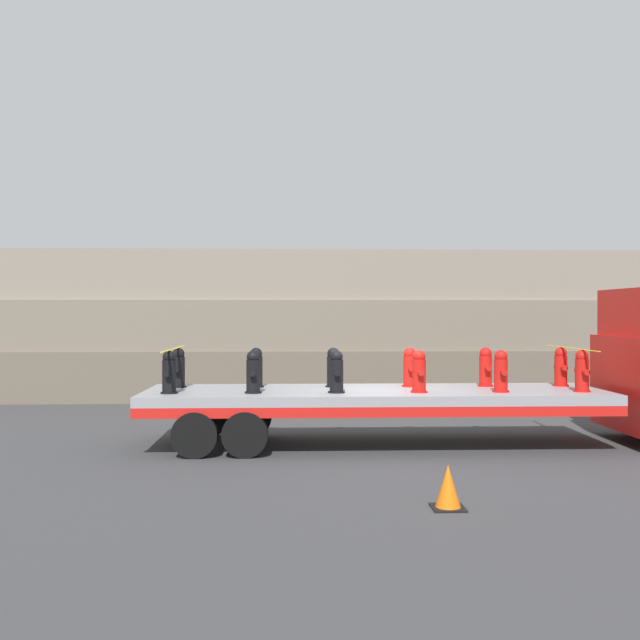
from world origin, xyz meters
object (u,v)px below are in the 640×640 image
at_px(flatbed_trailer, 352,399).
at_px(fire_hydrant_black_near_1, 253,372).
at_px(fire_hydrant_black_far_0, 178,368).
at_px(fire_hydrant_red_far_3, 410,368).
at_px(fire_hydrant_red_far_4, 486,367).
at_px(fire_hydrant_red_far_5, 561,367).
at_px(fire_hydrant_red_near_5, 582,371).
at_px(fire_hydrant_red_near_3, 419,372).
at_px(fire_hydrant_black_near_2, 336,372).
at_px(fire_hydrant_red_near_4, 501,372).
at_px(fire_hydrant_black_far_1, 256,368).
at_px(traffic_cone, 448,487).
at_px(fire_hydrant_black_far_2, 333,368).
at_px(fire_hydrant_black_near_0, 169,373).

xyz_separation_m(flatbed_trailer, fire_hydrant_black_near_1, (-2.03, -0.57, 0.61)).
bearing_deg(fire_hydrant_black_far_0, fire_hydrant_red_far_3, 0.00).
xyz_separation_m(fire_hydrant_red_far_3, fire_hydrant_red_far_4, (1.66, 0.00, 0.00)).
bearing_deg(fire_hydrant_red_far_5, fire_hydrant_red_near_5, -90.00).
distance_m(fire_hydrant_red_near_3, fire_hydrant_red_far_3, 1.14).
xyz_separation_m(flatbed_trailer, fire_hydrant_red_far_3, (1.30, 0.57, 0.61)).
height_order(fire_hydrant_black_far_0, fire_hydrant_red_far_4, same).
xyz_separation_m(flatbed_trailer, fire_hydrant_red_near_5, (4.62, -0.57, 0.61)).
xyz_separation_m(fire_hydrant_black_near_2, fire_hydrant_red_near_5, (4.98, 0.00, 0.00)).
height_order(fire_hydrant_red_near_4, fire_hydrant_red_far_5, same).
relative_size(flatbed_trailer, fire_hydrant_red_near_4, 11.16).
distance_m(fire_hydrant_black_far_0, fire_hydrant_red_far_3, 4.98).
height_order(fire_hydrant_black_far_1, fire_hydrant_black_near_2, same).
distance_m(fire_hydrant_red_far_4, traffic_cone, 5.95).
height_order(fire_hydrant_red_far_4, fire_hydrant_red_far_5, same).
bearing_deg(fire_hydrant_black_far_0, fire_hydrant_black_far_2, 0.00).
bearing_deg(fire_hydrant_black_near_2, fire_hydrant_black_far_2, 90.00).
height_order(flatbed_trailer, fire_hydrant_red_far_3, fire_hydrant_red_far_3).
relative_size(fire_hydrant_red_far_3, fire_hydrant_red_far_5, 1.00).
xyz_separation_m(fire_hydrant_black_far_2, fire_hydrant_red_far_4, (3.32, 0.00, 0.00)).
distance_m(fire_hydrant_black_near_1, fire_hydrant_red_near_5, 6.65).
bearing_deg(traffic_cone, fire_hydrant_black_far_1, 118.56).
xyz_separation_m(fire_hydrant_red_far_3, traffic_cone, (-0.36, -5.45, -1.26)).
distance_m(fire_hydrant_black_near_0, fire_hydrant_black_near_1, 1.66).
bearing_deg(fire_hydrant_black_near_1, fire_hydrant_red_near_4, 0.00).
xyz_separation_m(fire_hydrant_black_near_0, traffic_cone, (4.63, -4.31, -1.26)).
xyz_separation_m(fire_hydrant_black_near_1, fire_hydrant_red_near_4, (4.98, 0.00, 0.00)).
relative_size(fire_hydrant_red_far_3, fire_hydrant_red_near_4, 1.00).
relative_size(fire_hydrant_black_far_2, fire_hydrant_red_near_5, 1.00).
bearing_deg(fire_hydrant_red_near_3, traffic_cone, -94.73).
xyz_separation_m(fire_hydrant_black_near_1, fire_hydrant_black_near_2, (1.66, 0.00, 0.00)).
distance_m(fire_hydrant_black_near_0, fire_hydrant_red_far_4, 6.74).
distance_m(fire_hydrant_red_near_3, fire_hydrant_red_near_5, 3.32).
xyz_separation_m(fire_hydrant_black_far_1, fire_hydrant_red_far_4, (4.98, 0.00, 0.00)).
distance_m(fire_hydrant_black_near_2, fire_hydrant_red_near_5, 4.98).
bearing_deg(fire_hydrant_red_near_3, fire_hydrant_red_near_4, 0.00).
xyz_separation_m(fire_hydrant_black_far_2, fire_hydrant_red_near_5, (4.98, -1.14, 0.00)).
bearing_deg(fire_hydrant_black_far_2, fire_hydrant_red_near_3, -34.48).
height_order(fire_hydrant_black_far_0, fire_hydrant_red_near_3, same).
distance_m(fire_hydrant_red_near_4, fire_hydrant_red_far_4, 1.14).
relative_size(fire_hydrant_black_far_1, traffic_cone, 1.37).
distance_m(fire_hydrant_black_far_2, fire_hydrant_red_near_5, 5.11).
bearing_deg(flatbed_trailer, fire_hydrant_black_near_1, -164.28).
bearing_deg(fire_hydrant_black_far_1, fire_hydrant_black_near_0, -145.52).
xyz_separation_m(fire_hydrant_red_near_5, traffic_cone, (-3.68, -4.31, -1.26)).
xyz_separation_m(fire_hydrant_black_far_1, fire_hydrant_black_near_2, (1.66, -1.14, 0.00)).
bearing_deg(fire_hydrant_black_near_2, fire_hydrant_red_far_3, 34.48).
height_order(fire_hydrant_black_near_2, fire_hydrant_red_near_5, same).
relative_size(fire_hydrant_black_far_2, fire_hydrant_red_near_4, 1.00).
distance_m(fire_hydrant_black_far_1, fire_hydrant_red_far_5, 6.65).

